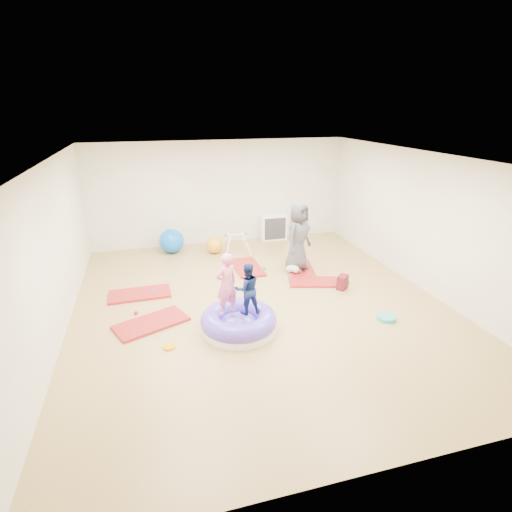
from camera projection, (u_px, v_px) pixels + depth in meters
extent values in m
cube|color=#AC884E|center=(260.00, 304.00, 7.80)|extent=(7.00, 8.00, 0.01)
cube|color=white|center=(261.00, 158.00, 6.81)|extent=(7.00, 8.00, 0.01)
cube|color=beige|center=(220.00, 193.00, 10.91)|extent=(7.00, 0.01, 2.80)
cube|color=beige|center=(380.00, 364.00, 3.70)|extent=(7.00, 0.01, 2.80)
cube|color=beige|center=(52.00, 254.00, 6.43)|extent=(0.01, 8.00, 2.80)
cube|color=beige|center=(424.00, 222.00, 8.18)|extent=(0.01, 8.00, 2.80)
cube|color=#B7210D|center=(151.00, 323.00, 7.07)|extent=(1.40, 1.07, 0.05)
cube|color=#B7210D|center=(140.00, 294.00, 8.17)|extent=(1.23, 0.64, 0.05)
cube|color=#B7210D|center=(247.00, 267.00, 9.51)|extent=(0.61, 1.20, 0.05)
cube|color=#B7210D|center=(314.00, 282.00, 8.73)|extent=(1.17, 0.80, 0.04)
cube|color=#B7210D|center=(300.00, 269.00, 9.42)|extent=(0.81, 1.25, 0.05)
cylinder|color=white|center=(239.00, 327.00, 6.88)|extent=(1.27, 1.27, 0.14)
torus|color=#5742C9|center=(239.00, 320.00, 6.83)|extent=(1.31, 1.31, 0.35)
ellipsoid|color=#5742C9|center=(239.00, 324.00, 6.86)|extent=(0.70, 0.70, 0.31)
imported|color=pink|center=(226.00, 282.00, 6.57)|extent=(0.47, 0.39, 1.09)
imported|color=navy|center=(247.00, 286.00, 6.63)|extent=(0.44, 0.35, 0.90)
imported|color=#46464C|center=(298.00, 237.00, 9.08)|extent=(0.93, 0.87, 1.59)
ellipsoid|color=#B1DEEF|center=(293.00, 268.00, 9.17)|extent=(0.33, 0.21, 0.19)
sphere|color=beige|center=(296.00, 269.00, 9.02)|extent=(0.16, 0.16, 0.16)
sphere|color=red|center=(136.00, 313.00, 7.41)|extent=(0.08, 0.08, 0.08)
sphere|color=green|center=(265.00, 268.00, 9.44)|extent=(0.08, 0.08, 0.08)
sphere|color=green|center=(348.00, 282.00, 8.70)|extent=(0.08, 0.08, 0.08)
sphere|color=blue|center=(248.00, 268.00, 9.44)|extent=(0.08, 0.08, 0.08)
sphere|color=blue|center=(291.00, 276.00, 8.98)|extent=(0.08, 0.08, 0.08)
sphere|color=blue|center=(153.00, 290.00, 8.30)|extent=(0.08, 0.08, 0.08)
sphere|color=blue|center=(171.00, 241.00, 10.43)|extent=(0.64, 0.64, 0.64)
sphere|color=orange|center=(214.00, 245.00, 10.42)|extent=(0.45, 0.45, 0.45)
cylinder|color=white|center=(228.00, 247.00, 10.10)|extent=(0.20, 0.21, 0.54)
cylinder|color=white|center=(225.00, 241.00, 10.52)|extent=(0.20, 0.21, 0.54)
cylinder|color=white|center=(247.00, 245.00, 10.23)|extent=(0.20, 0.21, 0.54)
cylinder|color=white|center=(243.00, 240.00, 10.64)|extent=(0.20, 0.21, 0.54)
cylinder|color=white|center=(236.00, 235.00, 10.29)|extent=(0.52, 0.03, 0.03)
sphere|color=red|center=(226.00, 235.00, 10.22)|extent=(0.06, 0.06, 0.06)
sphere|color=blue|center=(245.00, 234.00, 10.35)|extent=(0.06, 0.06, 0.06)
cube|color=white|center=(273.00, 227.00, 11.47)|extent=(0.72, 0.35, 0.72)
cube|color=#353232|center=(275.00, 229.00, 11.32)|extent=(0.62, 0.02, 0.62)
cube|color=white|center=(274.00, 228.00, 11.42)|extent=(0.02, 0.25, 0.64)
cube|color=white|center=(274.00, 228.00, 11.42)|extent=(0.64, 0.25, 0.02)
cylinder|color=teal|center=(386.00, 318.00, 7.23)|extent=(0.34, 0.34, 0.07)
cube|color=maroon|center=(343.00, 282.00, 8.40)|extent=(0.31, 0.29, 0.30)
cylinder|color=orange|center=(169.00, 347.00, 6.40)|extent=(0.20, 0.20, 0.03)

